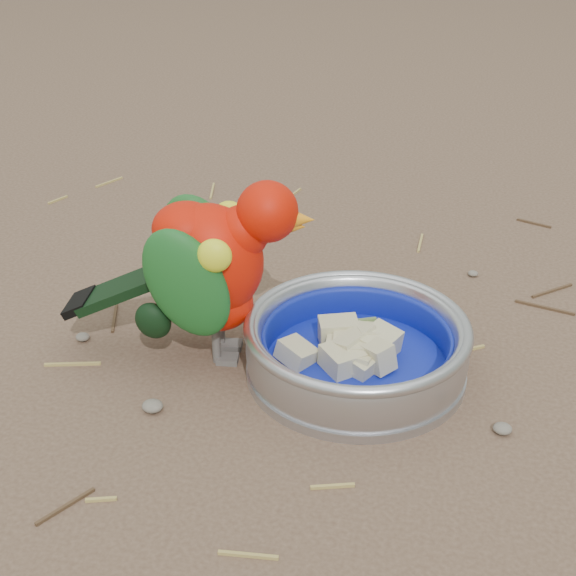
# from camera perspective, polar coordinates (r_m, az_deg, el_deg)

# --- Properties ---
(ground) EXTENTS (60.00, 60.00, 0.00)m
(ground) POSITION_cam_1_polar(r_m,az_deg,el_deg) (0.85, -0.52, -5.09)
(ground) COLOR brown
(food_bowl) EXTENTS (0.23, 0.23, 0.02)m
(food_bowl) POSITION_cam_1_polar(r_m,az_deg,el_deg) (0.83, 4.83, -5.60)
(food_bowl) COLOR #B2B2BA
(food_bowl) RESTS_ON ground
(bowl_wall) EXTENTS (0.23, 0.23, 0.04)m
(bowl_wall) POSITION_cam_1_polar(r_m,az_deg,el_deg) (0.81, 4.91, -3.87)
(bowl_wall) COLOR #B2B2BA
(bowl_wall) RESTS_ON food_bowl
(fruit_wedges) EXTENTS (0.14, 0.14, 0.03)m
(fruit_wedges) POSITION_cam_1_polar(r_m,az_deg,el_deg) (0.82, 4.89, -4.28)
(fruit_wedges) COLOR #C7BE90
(fruit_wedges) RESTS_ON food_bowl
(lory_parrot) EXTENTS (0.25, 0.14, 0.19)m
(lory_parrot) POSITION_cam_1_polar(r_m,az_deg,el_deg) (0.82, -5.50, 0.89)
(lory_parrot) COLOR red
(lory_parrot) RESTS_ON ground
(ground_debris) EXTENTS (0.90, 0.80, 0.01)m
(ground_debris) POSITION_cam_1_polar(r_m,az_deg,el_deg) (0.91, -0.36, -2.50)
(ground_debris) COLOR tan
(ground_debris) RESTS_ON ground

